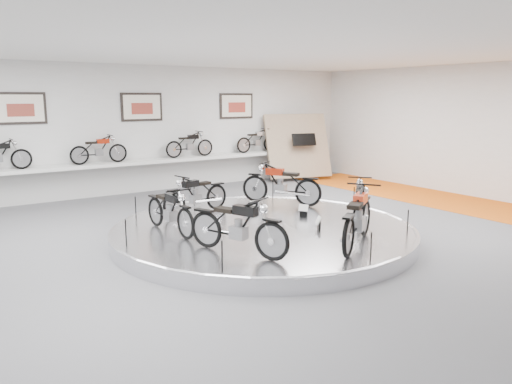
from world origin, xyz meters
TOP-DOWN VIEW (x-y plane):
  - floor at (0.00, 0.00)m, footprint 16.00×16.00m
  - ceiling at (0.00, 0.00)m, footprint 16.00×16.00m
  - wall_back at (0.00, 7.00)m, footprint 16.00×0.00m
  - wall_right at (8.00, 0.00)m, footprint 0.00×14.00m
  - orange_carpet_strip at (6.80, 0.00)m, footprint 2.40×12.60m
  - dado_band at (0.00, 6.98)m, footprint 15.68×0.04m
  - display_platform at (0.00, 0.30)m, footprint 6.40×6.40m
  - platform_rim at (0.00, 0.30)m, footprint 6.40×6.40m
  - shelf at (0.00, 6.70)m, footprint 11.00×0.55m
  - poster_left at (-3.50, 6.96)m, footprint 1.35×0.06m
  - poster_center at (0.00, 6.96)m, footprint 1.35×0.06m
  - poster_right at (3.50, 6.96)m, footprint 1.35×0.06m
  - display_panel at (5.60, 6.10)m, footprint 2.56×1.52m
  - shelf_bike_b at (-1.50, 6.70)m, footprint 1.22×0.43m
  - shelf_bike_c at (1.50, 6.70)m, footprint 1.22×0.43m
  - shelf_bike_d at (4.20, 6.70)m, footprint 1.22×0.43m
  - bike_a at (1.61, 1.81)m, footprint 1.51×1.89m
  - bike_b at (-0.66, 2.13)m, footprint 1.66×0.85m
  - bike_c at (-1.88, 0.90)m, footprint 0.66×1.63m
  - bike_d at (-1.51, -1.07)m, footprint 1.24×1.85m
  - bike_e at (0.56, -1.89)m, footprint 1.93×1.57m
  - bike_f at (2.08, -0.46)m, footprint 1.48×1.49m

SIDE VIEW (x-z plane):
  - floor at x=0.00m, z-range 0.00..0.00m
  - orange_carpet_strip at x=6.80m, z-range 0.00..0.01m
  - display_platform at x=0.00m, z-range 0.00..0.30m
  - platform_rim at x=0.00m, z-range 0.22..0.32m
  - dado_band at x=0.00m, z-range 0.00..1.10m
  - bike_f at x=2.08m, z-range 0.30..1.21m
  - bike_b at x=-0.66m, z-range 0.30..1.23m
  - bike_c at x=-1.88m, z-range 0.30..1.24m
  - bike_d at x=-1.51m, z-range 0.30..1.33m
  - bike_a at x=1.61m, z-range 0.30..1.37m
  - bike_e at x=0.56m, z-range 0.30..1.40m
  - shelf at x=0.00m, z-range 0.95..1.05m
  - display_panel at x=5.60m, z-range 0.10..2.40m
  - shelf_bike_b at x=-1.50m, z-range 1.05..1.78m
  - shelf_bike_c at x=1.50m, z-range 1.05..1.78m
  - shelf_bike_d at x=4.20m, z-range 1.05..1.78m
  - wall_back at x=0.00m, z-range -6.00..10.00m
  - wall_right at x=8.00m, z-range -5.00..9.00m
  - poster_left at x=-3.50m, z-range 2.26..3.14m
  - poster_center at x=0.00m, z-range 2.26..3.14m
  - poster_right at x=3.50m, z-range 2.26..3.14m
  - ceiling at x=0.00m, z-range 4.00..4.00m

